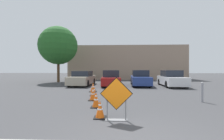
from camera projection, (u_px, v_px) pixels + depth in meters
The scene contains 14 objects.
ground_plane at pixel (123, 88), 12.94m from camera, with size 96.00×96.00×0.00m, color #3D3D3F.
road_closed_sign at pixel (116, 97), 4.69m from camera, with size 1.03×0.20×1.37m.
traffic_cone_nearest at pixel (100, 109), 4.97m from camera, with size 0.40×0.40×0.59m.
traffic_cone_second at pixel (96, 100), 6.35m from camera, with size 0.43×0.43×0.66m.
traffic_cone_third at pixel (93, 94), 7.78m from camera, with size 0.45×0.45×0.67m.
traffic_cone_fourth at pixel (93, 90), 9.11m from camera, with size 0.38×0.38×0.75m.
traffic_cone_fifth at pixel (93, 87), 10.70m from camera, with size 0.53×0.53×0.66m.
parked_car_nearest at pixel (82, 79), 14.93m from camera, with size 2.09×4.27×1.43m.
parked_car_second at pixel (111, 79), 14.67m from camera, with size 1.91×4.33×1.51m.
parked_car_third at pixel (140, 78), 14.75m from camera, with size 1.93×4.32×1.52m.
parked_car_fourth at pixel (171, 79), 14.17m from camera, with size 1.90×4.20×1.51m.
bollard_nearest at pixel (202, 92), 7.34m from camera, with size 0.12×0.12×0.98m.
building_facade_backdrop at pixel (126, 63), 25.06m from camera, with size 18.31×5.00×5.28m.
street_tree_behind_lot at pixel (58, 46), 18.64m from camera, with size 4.73×4.73×6.93m.
Camera 1 is at (-0.42, -2.96, 1.63)m, focal length 24.00 mm.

